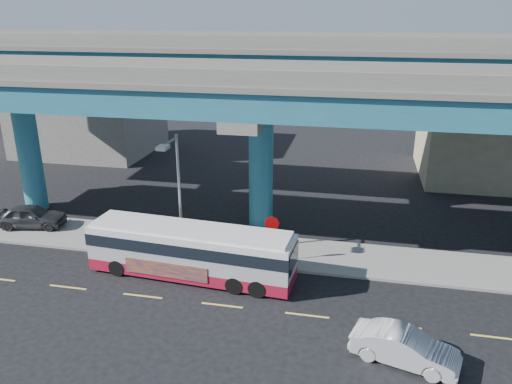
% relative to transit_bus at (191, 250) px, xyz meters
% --- Properties ---
extents(ground, '(120.00, 120.00, 0.00)m').
position_rel_transit_bus_xyz_m(ground, '(2.27, -2.07, -1.51)').
color(ground, black).
rests_on(ground, ground).
extents(sidewalk, '(70.00, 4.00, 0.15)m').
position_rel_transit_bus_xyz_m(sidewalk, '(2.27, 3.43, -1.44)').
color(sidewalk, gray).
rests_on(sidewalk, ground).
extents(lane_markings, '(58.00, 0.12, 0.01)m').
position_rel_transit_bus_xyz_m(lane_markings, '(2.27, -2.37, -1.51)').
color(lane_markings, '#D8C64C').
rests_on(lane_markings, ground).
extents(viaduct, '(52.00, 12.40, 11.70)m').
position_rel_transit_bus_xyz_m(viaduct, '(2.27, 7.04, 7.63)').
color(viaduct, '#206079').
rests_on(viaduct, ground).
extents(building_concrete, '(12.00, 10.00, 9.00)m').
position_rel_transit_bus_xyz_m(building_concrete, '(-17.73, 21.93, 2.99)').
color(building_concrete, gray).
rests_on(building_concrete, ground).
extents(transit_bus, '(10.93, 3.12, 2.77)m').
position_rel_transit_bus_xyz_m(transit_bus, '(0.00, 0.00, 0.00)').
color(transit_bus, maroon).
rests_on(transit_bus, ground).
extents(sedan, '(3.70, 4.94, 1.37)m').
position_rel_transit_bus_xyz_m(sedan, '(10.33, -4.79, -0.83)').
color(sedan, '#BCBCC1').
rests_on(sedan, ground).
extents(parked_car, '(3.23, 4.87, 1.45)m').
position_rel_transit_bus_xyz_m(parked_car, '(-11.86, 3.66, -0.64)').
color(parked_car, '#323237').
rests_on(parked_car, sidewalk).
extents(street_lamp, '(0.50, 2.30, 6.91)m').
position_rel_transit_bus_xyz_m(street_lamp, '(-1.19, 1.39, 3.18)').
color(street_lamp, gray).
rests_on(street_lamp, sidewalk).
extents(stop_sign, '(0.80, 0.15, 2.67)m').
position_rel_transit_bus_xyz_m(stop_sign, '(3.83, 2.11, 0.57)').
color(stop_sign, gray).
rests_on(stop_sign, sidewalk).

